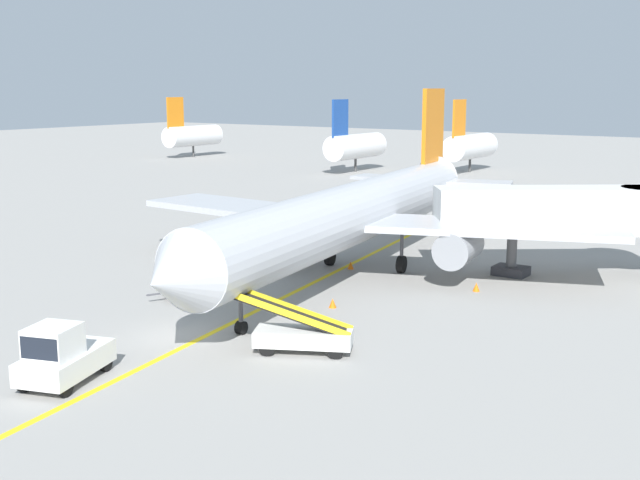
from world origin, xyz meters
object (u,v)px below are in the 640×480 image
at_px(baggage_cart_loaded, 193,288).
at_px(safety_cone_wingtip_right, 476,287).
at_px(jet_bridge, 571,211).
at_px(pushback_tug, 62,356).
at_px(safety_cone_wingtip_left, 333,303).
at_px(baggage_tug_near_wing, 238,239).
at_px(belt_loader_forward_hold, 300,333).
at_px(ground_crew_marshaller, 239,280).
at_px(safety_cone_nose_right, 320,243).
at_px(safety_cone_nose_left, 351,265).
at_px(airliner, 355,213).

relative_size(baggage_cart_loaded, safety_cone_wingtip_right, 8.51).
height_order(jet_bridge, pushback_tug, jet_bridge).
bearing_deg(safety_cone_wingtip_left, safety_cone_wingtip_right, 56.90).
bearing_deg(safety_cone_wingtip_right, baggage_cart_loaded, -140.76).
bearing_deg(baggage_cart_loaded, baggage_tug_near_wing, 117.77).
bearing_deg(belt_loader_forward_hold, ground_crew_marshaller, 146.24).
bearing_deg(baggage_cart_loaded, jet_bridge, 47.82).
height_order(belt_loader_forward_hold, safety_cone_wingtip_left, belt_loader_forward_hold).
relative_size(jet_bridge, baggage_tug_near_wing, 4.62).
bearing_deg(baggage_tug_near_wing, safety_cone_wingtip_right, -0.76).
distance_m(safety_cone_nose_right, safety_cone_wingtip_right, 14.06).
relative_size(baggage_cart_loaded, safety_cone_nose_left, 8.51).
relative_size(pushback_tug, baggage_cart_loaded, 1.07).
relative_size(pushback_tug, belt_loader_forward_hold, 0.80).
bearing_deg(baggage_cart_loaded, ground_crew_marshaller, 29.98).
distance_m(baggage_cart_loaded, safety_cone_wingtip_left, 7.11).
bearing_deg(jet_bridge, safety_cone_wingtip_left, -118.83).
relative_size(baggage_tug_near_wing, belt_loader_forward_hold, 0.51).
bearing_deg(safety_cone_nose_right, pushback_tug, -75.97).
bearing_deg(airliner, safety_cone_nose_left, 132.59).
distance_m(jet_bridge, safety_cone_nose_right, 16.20).
height_order(jet_bridge, safety_cone_wingtip_right, jet_bridge).
xyz_separation_m(baggage_tug_near_wing, ground_crew_marshaller, (6.87, -8.07, -0.02)).
distance_m(airliner, belt_loader_forward_hold, 13.63).
height_order(pushback_tug, baggage_tug_near_wing, pushback_tug).
xyz_separation_m(ground_crew_marshaller, safety_cone_nose_right, (-4.06, 12.98, -0.69)).
bearing_deg(airliner, pushback_tug, -89.26).
bearing_deg(safety_cone_wingtip_right, pushback_tug, -108.78).
distance_m(baggage_tug_near_wing, safety_cone_wingtip_right, 15.92).
height_order(safety_cone_nose_left, safety_cone_wingtip_left, same).
height_order(baggage_tug_near_wing, safety_cone_nose_right, baggage_tug_near_wing).
relative_size(airliner, safety_cone_nose_right, 80.19).
height_order(baggage_cart_loaded, safety_cone_wingtip_right, baggage_cart_loaded).
bearing_deg(ground_crew_marshaller, belt_loader_forward_hold, -33.76).
bearing_deg(safety_cone_nose_left, belt_loader_forward_hold, -65.59).
xyz_separation_m(belt_loader_forward_hold, safety_cone_nose_right, (-11.19, 17.75, -0.56)).
relative_size(airliner, baggage_tug_near_wing, 13.77).
height_order(baggage_tug_near_wing, safety_cone_nose_left, baggage_tug_near_wing).
relative_size(baggage_tug_near_wing, safety_cone_nose_right, 5.82).
xyz_separation_m(belt_loader_forward_hold, safety_cone_wingtip_left, (-2.44, 5.97, -0.56)).
bearing_deg(safety_cone_nose_left, safety_cone_wingtip_right, -4.60).
bearing_deg(safety_cone_wingtip_left, jet_bridge, 61.17).
relative_size(ground_crew_marshaller, safety_cone_wingtip_right, 3.86).
height_order(baggage_tug_near_wing, safety_cone_wingtip_left, baggage_tug_near_wing).
xyz_separation_m(airliner, safety_cone_nose_left, (-0.86, 0.93, -3.20)).
relative_size(baggage_tug_near_wing, safety_cone_wingtip_right, 5.82).
distance_m(baggage_tug_near_wing, belt_loader_forward_hold, 19.00).
bearing_deg(safety_cone_nose_left, pushback_tug, -86.91).
bearing_deg(safety_cone_wingtip_right, safety_cone_nose_left, 175.40).
relative_size(jet_bridge, ground_crew_marshaller, 6.97).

